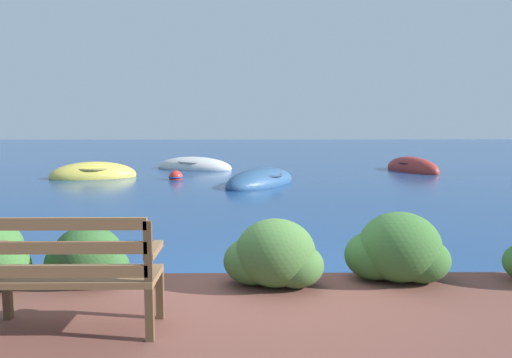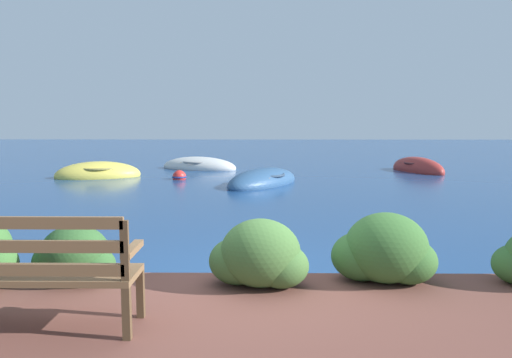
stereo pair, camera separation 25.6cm
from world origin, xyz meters
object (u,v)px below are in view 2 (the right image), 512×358
Objects in this scene: park_bench at (50,270)px; rowboat_nearest at (263,182)px; rowboat_outer at (199,167)px; rowboat_far at (418,169)px; mooring_buoy at (179,177)px; rowboat_mid at (98,175)px.

rowboat_nearest is at bearing 87.91° from park_bench.
rowboat_far is at bearing -164.74° from rowboat_outer.
park_bench is 14.72m from rowboat_outer.
mooring_buoy is (-8.05, -2.35, -0.00)m from rowboat_far.
park_bench is 0.40× the size of rowboat_nearest.
mooring_buoy is (-0.21, -3.16, 0.00)m from rowboat_outer.
park_bench reaches higher than rowboat_mid.
mooring_buoy is at bearing 101.58° from park_bench.
rowboat_mid is at bearing 64.08° from rowboat_outer.
park_bench reaches higher than rowboat_nearest.
rowboat_nearest reaches higher than rowboat_outer.
rowboat_outer is at bearing 99.77° from park_bench.
park_bench reaches higher than rowboat_far.
park_bench is 10.46m from rowboat_nearest.
rowboat_mid is at bearing 113.64° from park_bench.
rowboat_nearest is at bearing -25.40° from mooring_buoy.
rowboat_nearest is 4.98m from rowboat_outer.
rowboat_nearest is at bearing -35.98° from rowboat_mid.
rowboat_far is 0.88× the size of rowboat_outer.
rowboat_mid is at bearing -77.21° from rowboat_nearest.
park_bench is 2.87× the size of mooring_buoy.
rowboat_outer is 3.17m from mooring_buoy.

